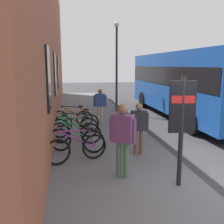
{
  "coord_description": "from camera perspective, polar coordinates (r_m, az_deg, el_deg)",
  "views": [
    {
      "loc": [
        -4.5,
        3.01,
        2.74
      ],
      "look_at": [
        2.34,
        1.83,
        1.46
      ],
      "focal_mm": 40.92,
      "sensor_mm": 36.0,
      "label": 1
    }
  ],
  "objects": [
    {
      "name": "bicycle_end_of_row",
      "position": [
        7.07,
        -7.86,
        -8.01
      ],
      "size": [
        0.65,
        1.71,
        0.97
      ],
      "color": "black",
      "rests_on": "sidewalk_pavement"
    },
    {
      "name": "bicycle_under_window",
      "position": [
        7.86,
        -7.9,
        -6.13
      ],
      "size": [
        0.72,
        1.69,
        0.97
      ],
      "color": "black",
      "rests_on": "sidewalk_pavement"
    },
    {
      "name": "bicycle_nearest_sign",
      "position": [
        9.41,
        -8.31,
        -3.35
      ],
      "size": [
        0.48,
        1.77,
        0.97
      ],
      "color": "black",
      "rests_on": "sidewalk_pavement"
    },
    {
      "name": "street_lamp",
      "position": [
        14.39,
        1.04,
        11.72
      ],
      "size": [
        0.28,
        0.28,
        4.92
      ],
      "color": "#333338",
      "rests_on": "sidewalk_pavement"
    },
    {
      "name": "ground",
      "position": [
        11.57,
        10.77,
        -3.42
      ],
      "size": [
        60.0,
        60.0,
        0.0
      ],
      "primitive_type": "plane",
      "color": "#38383A"
    },
    {
      "name": "bicycle_by_door",
      "position": [
        10.12,
        -7.86,
        -2.37
      ],
      "size": [
        0.48,
        1.77,
        0.97
      ],
      "color": "black",
      "rests_on": "sidewalk_pavement"
    },
    {
      "name": "bicycle_mid_rack",
      "position": [
        10.98,
        -8.87,
        -1.38
      ],
      "size": [
        0.51,
        1.75,
        0.97
      ],
      "color": "black",
      "rests_on": "sidewalk_pavement"
    },
    {
      "name": "sidewalk_pavement",
      "position": [
        12.84,
        -3.99,
        -1.61
      ],
      "size": [
        24.0,
        3.5,
        0.12
      ],
      "primitive_type": "cube",
      "color": "slate",
      "rests_on": "ground"
    },
    {
      "name": "bicycle_beside_lamp",
      "position": [
        8.69,
        -8.16,
        -4.51
      ],
      "size": [
        0.58,
        1.74,
        0.97
      ],
      "color": "black",
      "rests_on": "sidewalk_pavement"
    },
    {
      "name": "transit_info_sign",
      "position": [
        5.57,
        15.38,
        -0.47
      ],
      "size": [
        0.16,
        0.56,
        2.4
      ],
      "color": "black",
      "rests_on": "sidewalk_pavement"
    },
    {
      "name": "station_facade",
      "position": [
        13.57,
        -13.62,
        15.27
      ],
      "size": [
        22.0,
        0.65,
        7.89
      ],
      "color": "#9E563D",
      "rests_on": "ground"
    },
    {
      "name": "pedestrian_crossing_street",
      "position": [
        5.9,
        2.39,
        -4.76
      ],
      "size": [
        0.5,
        0.56,
        1.76
      ],
      "color": "#4C724C",
      "rests_on": "sidewalk_pavement"
    },
    {
      "name": "pedestrian_near_bus",
      "position": [
        11.59,
        -2.68,
        2.18
      ],
      "size": [
        0.27,
        0.59,
        1.56
      ],
      "color": "#B2A599",
      "rests_on": "sidewalk_pavement"
    },
    {
      "name": "city_bus",
      "position": [
        13.93,
        15.86,
        6.69
      ],
      "size": [
        10.51,
        2.68,
        3.35
      ],
      "color": "#1951B2",
      "rests_on": "ground"
    },
    {
      "name": "pedestrian_by_facade",
      "position": [
        7.45,
        5.99,
        -2.64
      ],
      "size": [
        0.23,
        0.59,
        1.54
      ],
      "color": "brown",
      "rests_on": "sidewalk_pavement"
    }
  ]
}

